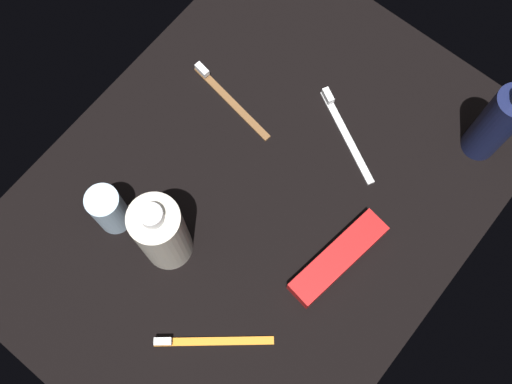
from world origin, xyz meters
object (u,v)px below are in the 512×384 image
Objects in this scene: deodorant_stick at (109,210)px; toothbrush_orange at (206,341)px; bodywash_bottle at (162,233)px; lotion_bottle at (496,124)px; toothbrush_white at (344,130)px; toothbrush_brown at (227,97)px; toothpaste_box_red at (337,259)px.

deodorant_stick is 0.71× the size of toothbrush_orange.
deodorant_stick is at bearing 101.36° from bodywash_bottle.
deodorant_stick is (-47.11, 37.91, -3.44)cm from lotion_bottle.
toothbrush_white is 20.39cm from toothbrush_brown.
toothbrush_white is 22.10cm from toothpaste_box_red.
toothbrush_brown is at bearing 111.91° from toothbrush_white.
bodywash_bottle reaches higher than toothpaste_box_red.
lotion_bottle is at bearing -38.82° from deodorant_stick.
toothpaste_box_red is at bearing -55.94° from bodywash_bottle.
toothbrush_white is at bearing 122.83° from lotion_bottle.
toothbrush_white is at bearing -68.09° from toothbrush_brown.
toothbrush_orange is 0.81× the size of toothbrush_brown.
toothpaste_box_red reaches higher than toothbrush_orange.
lotion_bottle is 23.68cm from toothbrush_white.
toothbrush_brown is (27.42, -0.27, -4.59)cm from deodorant_stick.
deodorant_stick reaches higher than toothbrush_white.
toothbrush_brown is at bearing 79.16° from toothpaste_box_red.
toothbrush_white is (40.53, 4.48, 0.00)cm from toothbrush_orange.
deodorant_stick is at bearing 141.18° from lotion_bottle.
toothbrush_orange and toothbrush_brown have the same top height.
bodywash_bottle is 1.09× the size of toothpaste_box_red.
lotion_bottle is at bearing -15.14° from toothbrush_orange.
bodywash_bottle is (-45.17, 28.24, 0.11)cm from lotion_bottle.
bodywash_bottle is 17.82cm from toothbrush_orange.
toothbrush_orange is at bearing -117.98° from bodywash_bottle.
deodorant_stick is (-1.94, 9.67, -3.54)cm from bodywash_bottle.
deodorant_stick is 35.75cm from toothpaste_box_red.
toothbrush_orange is at bearing -144.60° from toothbrush_brown.
bodywash_bottle reaches higher than deodorant_stick.
lotion_bottle is 1.18× the size of toothbrush_white.
toothbrush_white is at bearing -28.71° from deodorant_stick.
toothbrush_brown is 32.98cm from toothpaste_box_red.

